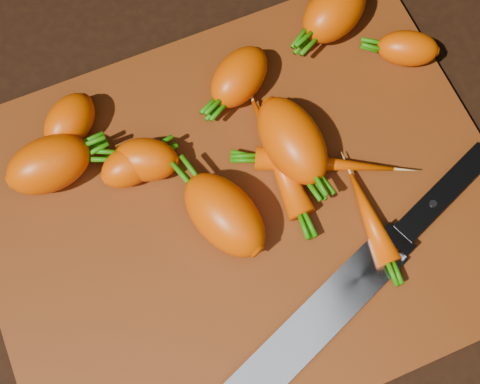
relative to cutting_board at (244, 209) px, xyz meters
name	(u,v)px	position (x,y,z in m)	size (l,w,h in m)	color
ground	(244,213)	(0.00, 0.00, -0.01)	(2.00, 2.00, 0.01)	black
cutting_board	(244,209)	(0.00, 0.00, 0.00)	(0.50, 0.40, 0.01)	#58280E
carrot_0	(49,164)	(-0.16, 0.10, 0.03)	(0.08, 0.05, 0.05)	#DC4700
carrot_1	(146,160)	(-0.07, 0.07, 0.03)	(0.06, 0.04, 0.04)	#DC4700
carrot_2	(292,141)	(0.07, 0.04, 0.03)	(0.10, 0.06, 0.06)	#DC4700
carrot_3	(224,215)	(-0.02, -0.01, 0.03)	(0.09, 0.06, 0.06)	#DC4700
carrot_4	(239,77)	(0.05, 0.12, 0.03)	(0.07, 0.05, 0.05)	#DC4700
carrot_5	(131,165)	(-0.09, 0.08, 0.03)	(0.06, 0.04, 0.04)	#DC4700
carrot_6	(408,48)	(0.22, 0.09, 0.02)	(0.06, 0.04, 0.04)	#DC4700
carrot_7	(277,156)	(0.05, 0.03, 0.02)	(0.13, 0.03, 0.03)	#DC4700
carrot_8	(324,164)	(0.09, 0.01, 0.02)	(0.13, 0.02, 0.02)	#DC4700
carrot_9	(370,218)	(0.10, -0.06, 0.02)	(0.09, 0.02, 0.02)	#DC4700
carrot_10	(70,121)	(-0.13, 0.14, 0.03)	(0.06, 0.04, 0.04)	#DC4700
carrot_11	(334,11)	(0.17, 0.15, 0.03)	(0.08, 0.05, 0.05)	#DC4700
knife	(328,310)	(0.03, -0.12, 0.01)	(0.34, 0.16, 0.02)	gray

